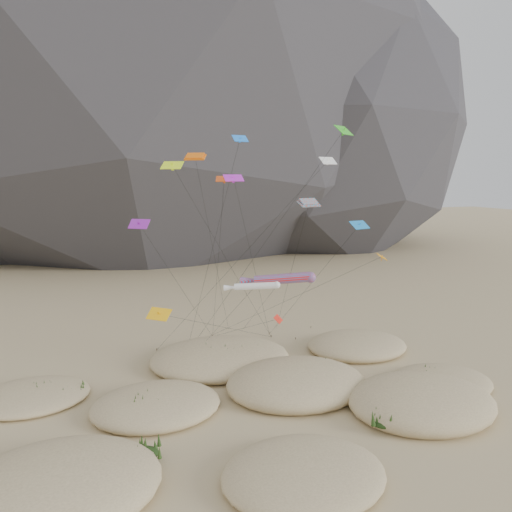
# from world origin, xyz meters

# --- Properties ---
(ground) EXTENTS (500.00, 500.00, 0.00)m
(ground) POSITION_xyz_m (0.00, 0.00, 0.00)
(ground) COLOR #CCB789
(ground) RESTS_ON ground
(rock_headland) EXTENTS (226.37, 148.64, 177.50)m
(rock_headland) POSITION_xyz_m (6.37, 118.72, 72.68)
(rock_headland) COLOR black
(rock_headland) RESTS_ON ground
(dunes) EXTENTS (51.43, 36.49, 3.67)m
(dunes) POSITION_xyz_m (-1.23, 3.89, 0.68)
(dunes) COLOR #CCB789
(dunes) RESTS_ON ground
(dune_grass) EXTENTS (41.54, 27.09, 1.50)m
(dune_grass) POSITION_xyz_m (-1.19, 3.75, 0.86)
(dune_grass) COLOR black
(dune_grass) RESTS_ON ground
(kite_stakes) EXTENTS (22.54, 4.87, 0.30)m
(kite_stakes) POSITION_xyz_m (1.89, 22.54, 0.15)
(kite_stakes) COLOR #3F2D1E
(kite_stakes) RESTS_ON ground
(rainbow_tube_kite) EXTENTS (7.83, 16.81, 11.41)m
(rainbow_tube_kite) POSITION_xyz_m (3.18, 11.36, 10.46)
(rainbow_tube_kite) COLOR red
(rainbow_tube_kite) RESTS_ON ground
(white_tube_kite) EXTENTS (6.13, 12.95, 11.09)m
(white_tube_kite) POSITION_xyz_m (-0.88, 8.66, 10.50)
(white_tube_kite) COLOR silver
(white_tube_kite) RESTS_ON ground
(orange_parafoil) EXTENTS (7.91, 11.09, 24.44)m
(orange_parafoil) POSITION_xyz_m (-4.68, 17.70, 23.66)
(orange_parafoil) COLOR orange
(orange_parafoil) RESTS_ON ground
(multi_parafoil) EXTENTS (4.79, 18.42, 19.52)m
(multi_parafoil) POSITION_xyz_m (5.29, 8.68, 18.81)
(multi_parafoil) COLOR red
(multi_parafoil) RESTS_ON ground
(delta_kites) EXTENTS (27.89, 19.29, 27.24)m
(delta_kites) POSITION_xyz_m (0.76, 10.81, 17.95)
(delta_kites) COLOR #D9FF1A
(delta_kites) RESTS_ON ground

